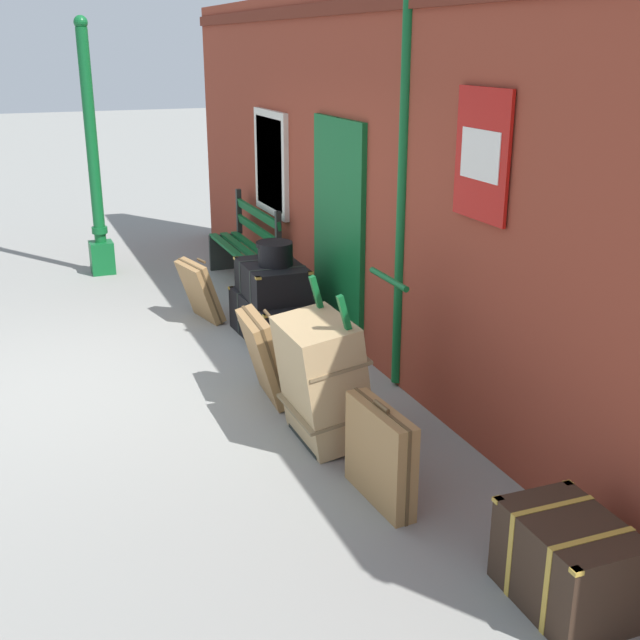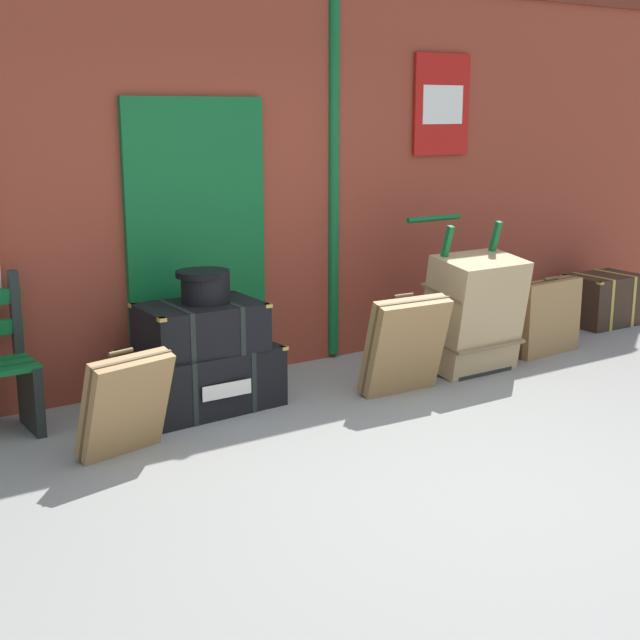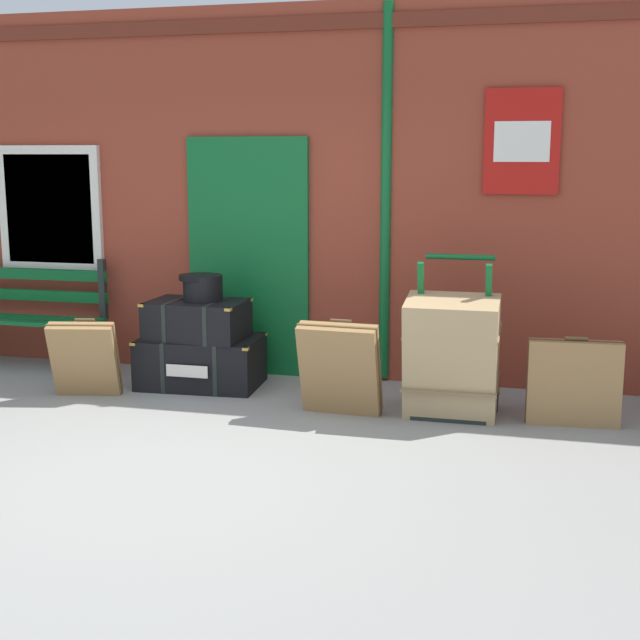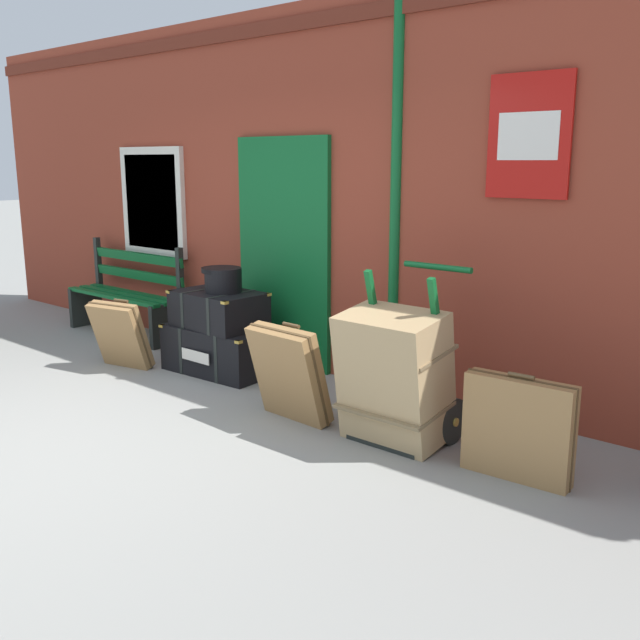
# 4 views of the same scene
# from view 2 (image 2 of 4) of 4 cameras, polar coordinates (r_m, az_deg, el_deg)

# --- Properties ---
(ground_plane) EXTENTS (60.00, 60.00, 0.00)m
(ground_plane) POSITION_cam_2_polar(r_m,az_deg,el_deg) (5.04, 7.57, -10.28)
(ground_plane) COLOR gray
(brick_facade) EXTENTS (10.40, 0.35, 3.20)m
(brick_facade) POSITION_cam_2_polar(r_m,az_deg,el_deg) (6.79, -6.93, 9.74)
(brick_facade) COLOR brown
(brick_facade) RESTS_ON ground
(steamer_trunk_base) EXTENTS (1.04, 0.70, 0.43)m
(steamer_trunk_base) POSITION_cam_2_polar(r_m,az_deg,el_deg) (6.20, -7.59, -3.68)
(steamer_trunk_base) COLOR black
(steamer_trunk_base) RESTS_ON ground
(steamer_trunk_middle) EXTENTS (0.82, 0.57, 0.33)m
(steamer_trunk_middle) POSITION_cam_2_polar(r_m,az_deg,el_deg) (6.07, -7.64, -0.44)
(steamer_trunk_middle) COLOR black
(steamer_trunk_middle) RESTS_ON steamer_trunk_base
(round_hatbox) EXTENTS (0.37, 0.35, 0.22)m
(round_hatbox) POSITION_cam_2_polar(r_m,az_deg,el_deg) (6.04, -7.38, 2.28)
(round_hatbox) COLOR black
(round_hatbox) RESTS_ON steamer_trunk_middle
(porters_trolley) EXTENTS (0.71, 0.68, 1.18)m
(porters_trolley) POSITION_cam_2_polar(r_m,az_deg,el_deg) (7.20, 8.77, -0.84)
(porters_trolley) COLOR black
(porters_trolley) RESTS_ON ground
(large_brown_trunk) EXTENTS (0.70, 0.56, 0.93)m
(large_brown_trunk) POSITION_cam_2_polar(r_m,az_deg,el_deg) (7.03, 9.81, 0.43)
(large_brown_trunk) COLOR tan
(large_brown_trunk) RESTS_ON ground
(suitcase_umber) EXTENTS (0.62, 0.36, 0.74)m
(suitcase_umber) POSITION_cam_2_polar(r_m,az_deg,el_deg) (6.41, 5.45, -1.65)
(suitcase_umber) COLOR olive
(suitcase_umber) RESTS_ON ground
(suitcase_slate) EXTENTS (0.68, 0.19, 0.66)m
(suitcase_slate) POSITION_cam_2_polar(r_m,az_deg,el_deg) (7.71, 14.41, 0.17)
(suitcase_slate) COLOR olive
(suitcase_slate) RESTS_ON ground
(suitcase_tan) EXTENTS (0.58, 0.42, 0.65)m
(suitcase_tan) POSITION_cam_2_polar(r_m,az_deg,el_deg) (5.37, -12.35, -5.35)
(suitcase_tan) COLOR olive
(suitcase_tan) RESTS_ON ground
(corner_trunk) EXTENTS (0.70, 0.50, 0.49)m
(corner_trunk) POSITION_cam_2_polar(r_m,az_deg,el_deg) (8.94, 17.63, 1.26)
(corner_trunk) COLOR #332319
(corner_trunk) RESTS_ON ground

